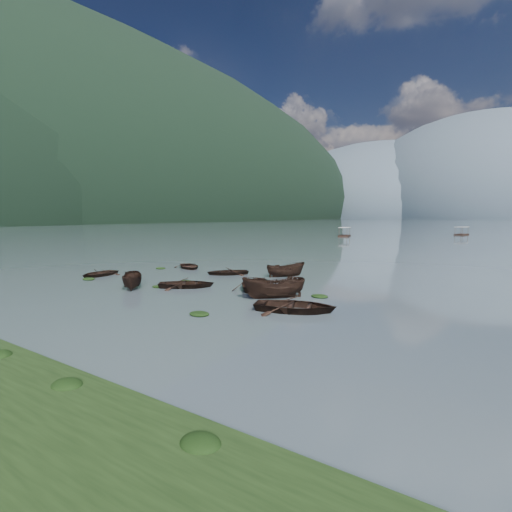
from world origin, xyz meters
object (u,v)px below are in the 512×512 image
Objects in this scene: rowboat_3 at (257,288)px; pontoon_centre at (461,235)px; rowboat_0 at (99,276)px; pontoon_left at (344,236)px.

rowboat_3 is 0.83× the size of pontoon_centre.
rowboat_0 is 112.06m from pontoon_centre.
pontoon_centre is at bearing 71.24° from rowboat_0.
pontoon_left is 37.63m from pontoon_centre.
rowboat_0 is 0.79× the size of rowboat_3.
pontoon_left is (-9.18, 83.50, 0.00)m from rowboat_0.
rowboat_0 is at bearing -16.76° from rowboat_3.
rowboat_3 reaches higher than rowboat_0.
rowboat_0 is at bearing -97.78° from pontoon_left.
pontoon_centre reaches higher than rowboat_3.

